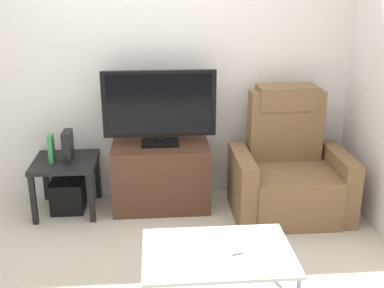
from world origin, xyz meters
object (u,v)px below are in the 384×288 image
television (159,106)px  game_console (68,146)px  cell_phone (232,248)px  side_table (66,168)px  recliner_armchair (289,171)px  tv_stand (161,176)px  book_upright (51,149)px  subwoofer_box (68,195)px  coffee_table (218,255)px

television → game_console: bearing=-178.4°
television → cell_phone: bearing=-74.4°
side_table → recliner_armchair: bearing=-4.8°
television → game_console: television is taller
tv_stand → television: (0.00, 0.02, 0.63)m
book_upright → cell_phone: bearing=-46.4°
game_console → tv_stand: bearing=0.3°
subwoofer_box → book_upright: size_ratio=1.20×
subwoofer_box → game_console: size_ratio=1.09×
coffee_table → game_console: bearing=127.3°
tv_stand → book_upright: size_ratio=3.61×
book_upright → game_console: bearing=12.5°
television → side_table: television is taller
tv_stand → game_console: (-0.79, -0.00, 0.31)m
tv_stand → game_console: 0.85m
book_upright → coffee_table: size_ratio=0.26×
coffee_table → book_upright: bearing=131.1°
subwoofer_box → book_upright: 0.46m
subwoofer_box → recliner_armchair: bearing=-4.8°
book_upright → coffee_table: book_upright is taller
recliner_armchair → game_console: recliner_armchair is taller
side_table → book_upright: bearing=-168.7°
book_upright → coffee_table: 1.89m
tv_stand → recliner_armchair: recliner_armchair is taller
television → subwoofer_box: bearing=-177.8°
side_table → television: bearing=2.2°
tv_stand → subwoofer_box: bearing=-179.1°
subwoofer_box → game_console: (0.04, 0.01, 0.46)m
book_upright → coffee_table: bearing=-48.9°
side_table → book_upright: size_ratio=2.31×
tv_stand → book_upright: 0.97m
cell_phone → side_table: bearing=116.7°
recliner_armchair → coffee_table: recliner_armchair is taller
side_table → subwoofer_box: side_table is taller
coffee_table → television: bearing=102.0°
tv_stand → television: 0.63m
book_upright → coffee_table: (1.24, -1.42, -0.21)m
television → game_console: (-0.79, -0.02, -0.33)m
coffee_table → cell_phone: 0.10m
game_console → coffee_table: game_console is taller
tv_stand → coffee_table: size_ratio=0.94×
book_upright → game_console: (0.14, 0.03, 0.01)m
side_table → book_upright: 0.22m
side_table → subwoofer_box: bearing=135.0°
recliner_armchair → book_upright: bearing=168.4°
subwoofer_box → cell_phone: (1.23, -1.41, 0.28)m
book_upright → cell_phone: book_upright is taller
recliner_armchair → cell_phone: (-0.70, -1.25, 0.04)m
coffee_table → side_table: bearing=128.4°
cell_phone → television: bearing=91.3°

